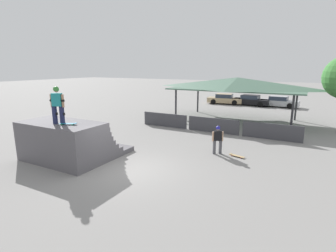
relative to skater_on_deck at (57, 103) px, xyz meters
The scene contains 11 objects.
ground_plane 4.59m from the skater_on_deck, 13.82° to the left, with size 160.00×160.00×0.00m, color gray.
quarter_pipe_ramp 2.23m from the skater_on_deck, 111.49° to the left, with size 4.28×4.14×1.98m.
skater_on_deck is the anchor object (origin of this frame).
skateboard_on_deck 1.11m from the skater_on_deck, ahead, with size 0.84×0.52×0.09m.
bystander_walking 8.25m from the skater_on_deck, 38.89° to the left, with size 0.57×0.40×1.56m.
skateboard_on_ground 9.31m from the skater_on_deck, 34.66° to the left, with size 0.87×0.41×0.09m.
barrier_fence 10.75m from the skater_on_deck, 64.91° to the left, with size 11.70×0.12×1.05m.
pavilion_shelter 15.37m from the skater_on_deck, 72.06° to the left, with size 10.90×5.97×3.74m.
parked_car_tan 24.53m from the skater_on_deck, 87.97° to the left, with size 4.44×2.09×1.27m.
parked_car_black 25.08m from the skater_on_deck, 80.68° to the left, with size 4.52×2.12×1.27m.
parked_car_silver 26.06m from the skater_on_deck, 73.85° to the left, with size 4.34×2.08×1.27m.
Camera 1 is at (6.97, -9.04, 4.63)m, focal length 28.00 mm.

